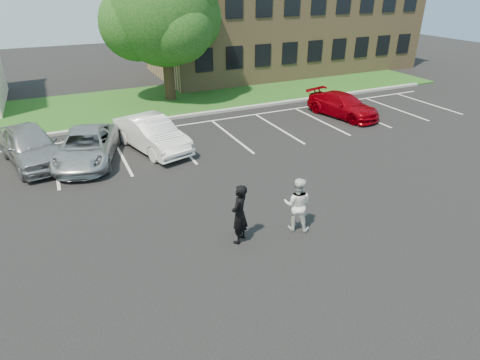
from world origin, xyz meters
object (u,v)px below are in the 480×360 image
tree (165,13)px  car_silver_minivan (87,147)px  office_building (283,19)px  man_white_shirt (297,204)px  car_white_sedan (152,134)px  car_red_compact (343,105)px  car_silver_west (31,146)px  man_black_suit (239,214)px

tree → car_silver_minivan: tree is taller
office_building → man_white_shirt: bearing=-119.4°
office_building → car_white_sedan: (-15.29, -14.07, -3.38)m
man_white_shirt → car_red_compact: (8.85, 8.94, -0.25)m
tree → car_white_sedan: bearing=-112.2°
tree → car_silver_west: size_ratio=1.83×
car_silver_minivan → car_red_compact: size_ratio=1.09×
man_black_suit → car_red_compact: 13.91m
car_silver_minivan → car_white_sedan: 2.92m
man_white_shirt → car_white_sedan: man_white_shirt is taller
man_black_suit → car_white_sedan: size_ratio=0.41×
car_silver_west → office_building: bearing=19.2°
man_black_suit → man_white_shirt: (1.94, -0.16, -0.06)m
car_red_compact → man_black_suit: bearing=-153.8°
man_black_suit → car_silver_west: size_ratio=0.40×
car_silver_west → car_red_compact: size_ratio=1.06×
office_building → car_silver_west: bearing=-146.8°
office_building → man_black_suit: size_ratio=11.64×
man_black_suit → car_silver_minivan: bearing=-108.1°
tree → car_silver_west: bearing=-138.5°
car_silver_west → tree: bearing=27.5°
office_building → car_silver_minivan: (-18.21, -14.18, -3.47)m
car_silver_west → car_white_sedan: car_silver_west is taller
man_black_suit → car_white_sedan: (-0.55, 8.46, -0.19)m
office_building → car_silver_west: 24.63m
man_white_shirt → car_white_sedan: size_ratio=0.38×
car_silver_west → car_white_sedan: (5.12, -0.69, -0.04)m
car_silver_minivan → man_black_suit: bearing=-49.9°
man_black_suit → car_silver_minivan: 9.04m
office_building → man_white_shirt: size_ratio=12.38×
car_silver_west → car_silver_minivan: 2.35m
car_white_sedan → office_building: bearing=26.7°
office_building → tree: (-11.97, -5.90, 1.19)m
tree → car_red_compact: bearing=-44.4°
man_white_shirt → car_silver_west: 12.03m
office_building → car_white_sedan: size_ratio=4.75×
tree → car_silver_minivan: size_ratio=1.78×
man_black_suit → car_red_compact: size_ratio=0.42×
car_white_sedan → car_red_compact: size_ratio=1.04×
car_silver_west → car_red_compact: 16.46m
tree → man_black_suit: 17.41m
car_silver_west → car_white_sedan: size_ratio=1.02×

